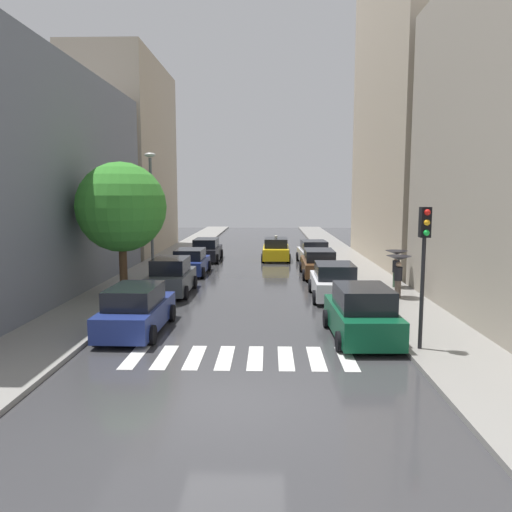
% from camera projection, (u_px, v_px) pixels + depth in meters
% --- Properties ---
extents(ground_plane, '(28.00, 72.00, 0.04)m').
position_uv_depth(ground_plane, '(257.00, 262.00, 35.26)').
color(ground_plane, '#363638').
extents(sidewalk_left, '(3.00, 72.00, 0.15)m').
position_uv_depth(sidewalk_left, '(167.00, 261.00, 35.42)').
color(sidewalk_left, gray).
rests_on(sidewalk_left, ground).
extents(sidewalk_right, '(3.00, 72.00, 0.15)m').
position_uv_depth(sidewalk_right, '(349.00, 261.00, 35.07)').
color(sidewalk_right, gray).
rests_on(sidewalk_right, ground).
extents(crosswalk_stripes, '(6.75, 2.20, 0.01)m').
position_uv_depth(crosswalk_stripes, '(240.00, 358.00, 14.64)').
color(crosswalk_stripes, silver).
rests_on(crosswalk_stripes, ground).
extents(building_left_near, '(6.00, 21.10, 10.87)m').
position_uv_depth(building_left_near, '(15.00, 181.00, 23.00)').
color(building_left_near, slate).
rests_on(building_left_near, ground).
extents(building_left_mid, '(6.00, 13.06, 15.33)m').
position_uv_depth(building_left_mid, '(126.00, 159.00, 40.66)').
color(building_left_mid, '#B2A38C').
rests_on(building_left_mid, ground).
extents(building_right_mid, '(6.00, 16.66, 24.25)m').
position_uv_depth(building_right_mid, '(419.00, 86.00, 33.57)').
color(building_right_mid, '#B2A38C').
rests_on(building_right_mid, ground).
extents(parked_car_left_nearest, '(2.07, 4.55, 1.67)m').
position_uv_depth(parked_car_left_nearest, '(136.00, 310.00, 17.30)').
color(parked_car_left_nearest, navy).
rests_on(parked_car_left_nearest, ground).
extents(parked_car_left_second, '(2.01, 4.16, 1.77)m').
position_uv_depth(parked_car_left_second, '(171.00, 277.00, 23.99)').
color(parked_car_left_second, '#474C51').
rests_on(parked_car_left_second, ground).
extents(parked_car_left_third, '(2.09, 4.08, 1.56)m').
position_uv_depth(parked_car_left_third, '(191.00, 262.00, 29.73)').
color(parked_car_left_third, navy).
rests_on(parked_car_left_third, ground).
extents(parked_car_left_fourth, '(2.07, 4.67, 1.62)m').
position_uv_depth(parked_car_left_fourth, '(207.00, 250.00, 35.95)').
color(parked_car_left_fourth, black).
rests_on(parked_car_left_fourth, ground).
extents(parked_car_right_nearest, '(2.22, 4.32, 1.81)m').
position_uv_depth(parked_car_right_nearest, '(362.00, 314.00, 16.46)').
color(parked_car_right_nearest, '#0C4C2D').
rests_on(parked_car_right_nearest, ground).
extents(parked_car_right_second, '(2.20, 4.19, 1.66)m').
position_uv_depth(parked_car_right_second, '(334.00, 282.00, 22.90)').
color(parked_car_right_second, silver).
rests_on(parked_car_right_second, ground).
extents(parked_car_right_third, '(2.11, 4.64, 1.60)m').
position_uv_depth(parked_car_right_third, '(319.00, 264.00, 29.06)').
color(parked_car_right_third, brown).
rests_on(parked_car_right_third, ground).
extents(parked_car_right_fourth, '(2.26, 4.15, 1.62)m').
position_uv_depth(parked_car_right_fourth, '(313.00, 253.00, 34.35)').
color(parked_car_right_fourth, silver).
rests_on(parked_car_right_fourth, ground).
extents(taxi_midroad, '(2.12, 4.52, 1.81)m').
position_uv_depth(taxi_midroad, '(276.00, 250.00, 36.20)').
color(taxi_midroad, yellow).
rests_on(taxi_midroad, ground).
extents(pedestrian_foreground, '(1.10, 1.10, 1.85)m').
position_uv_depth(pedestrian_foreground, '(396.00, 260.00, 24.82)').
color(pedestrian_foreground, '#38513D').
rests_on(pedestrian_foreground, sidewalk_right).
extents(pedestrian_near_tree, '(1.11, 1.11, 1.90)m').
position_uv_depth(pedestrian_near_tree, '(399.00, 266.00, 22.32)').
color(pedestrian_near_tree, brown).
rests_on(pedestrian_near_tree, sidewalk_right).
extents(street_tree_left, '(4.06, 4.06, 6.12)m').
position_uv_depth(street_tree_left, '(121.00, 207.00, 22.30)').
color(street_tree_left, '#513823').
rests_on(street_tree_left, sidewalk_left).
extents(traffic_light_right_corner, '(0.30, 0.42, 4.30)m').
position_uv_depth(traffic_light_right_corner, '(424.00, 246.00, 14.65)').
color(traffic_light_right_corner, black).
rests_on(traffic_light_right_corner, sidewalk_right).
extents(lamp_post_left, '(0.60, 0.28, 6.87)m').
position_uv_depth(lamp_post_left, '(151.00, 207.00, 26.75)').
color(lamp_post_left, '#595B60').
rests_on(lamp_post_left, sidewalk_left).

